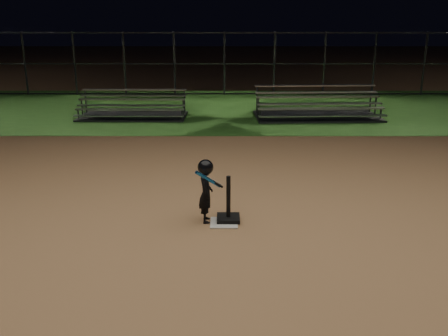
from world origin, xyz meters
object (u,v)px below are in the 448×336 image
at_px(home_plate, 224,223).
at_px(batting_tee, 228,212).
at_px(child_batter, 206,189).
at_px(bleacher_left, 133,112).
at_px(bleacher_right, 317,111).

xyz_separation_m(home_plate, batting_tee, (0.07, 0.10, 0.15)).
height_order(child_batter, bleacher_left, child_batter).
distance_m(batting_tee, bleacher_left, 8.98).
bearing_deg(bleacher_right, bleacher_left, 177.29).
relative_size(batting_tee, child_batter, 0.71).
bearing_deg(batting_tee, bleacher_right, 70.80).
bearing_deg(bleacher_left, home_plate, -70.01).
bearing_deg(bleacher_left, batting_tee, -69.36).
relative_size(bleacher_left, bleacher_right, 0.85).
xyz_separation_m(batting_tee, bleacher_left, (-3.04, 8.45, 0.01)).
distance_m(batting_tee, child_batter, 0.55).
height_order(home_plate, batting_tee, batting_tee).
bearing_deg(home_plate, batting_tee, 54.24).
height_order(home_plate, bleacher_right, bleacher_right).
distance_m(home_plate, child_batter, 0.64).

